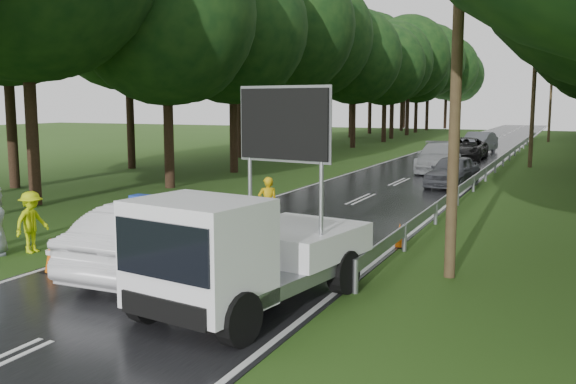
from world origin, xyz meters
The scene contains 21 objects.
ground centered at (0.00, 0.00, 0.00)m, with size 160.00×160.00×0.00m, color #284714.
road centered at (0.00, 30.00, 0.01)m, with size 7.00×140.00×0.02m, color black.
guardrail centered at (3.70, 29.67, 0.55)m, with size 0.12×60.06×0.70m.
utility_pole_near centered at (5.20, 2.00, 5.06)m, with size 1.40×0.24×10.00m.
utility_pole_mid centered at (5.20, 28.00, 5.06)m, with size 1.40×0.24×10.00m.
utility_pole_far centered at (5.20, 54.00, 5.06)m, with size 1.40×0.24×10.00m.
police_sedan centered at (-0.81, -0.37, 0.80)m, with size 1.71×4.84×1.75m.
work_truck centered at (2.17, -1.84, 1.10)m, with size 3.04×5.38×4.06m.
barrier centered at (-0.63, 1.00, 0.91)m, with size 2.87×0.65×1.21m.
officer centered at (-0.67, 5.00, 0.81)m, with size 0.59×0.39×1.61m, color gold.
civilian centered at (-0.24, 0.50, 0.83)m, with size 0.81×0.63×1.67m, color #1B26B0.
bystander_left centered at (-4.89, 0.00, 0.79)m, with size 1.02×0.58×1.57m, color #CEE90C.
queue_car_first centered at (2.60, 17.27, 0.71)m, with size 1.68×4.18×1.42m, color #414349.
queue_car_second centered at (0.80, 23.27, 0.80)m, with size 2.25×5.53×1.60m, color gray.
queue_car_third centered at (0.96, 31.21, 0.74)m, with size 2.45×5.32×1.48m, color black.
queue_car_fourth centered at (1.01, 37.21, 0.79)m, with size 1.68×4.81×1.59m, color #3E4046.
cone_near_left centered at (-3.00, -1.30, 0.39)m, with size 0.38×0.38×0.80m.
cone_center centered at (0.33, 0.00, 0.34)m, with size 0.34×0.34×0.71m.
cone_far centered at (-0.20, 3.37, 0.33)m, with size 0.32×0.32×0.68m.
cone_left_mid centered at (-3.10, 2.41, 0.40)m, with size 0.39×0.39×0.82m.
cone_right centered at (3.48, 4.37, 0.32)m, with size 0.31×0.31×0.66m.
Camera 1 is at (7.55, -11.89, 3.80)m, focal length 40.00 mm.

